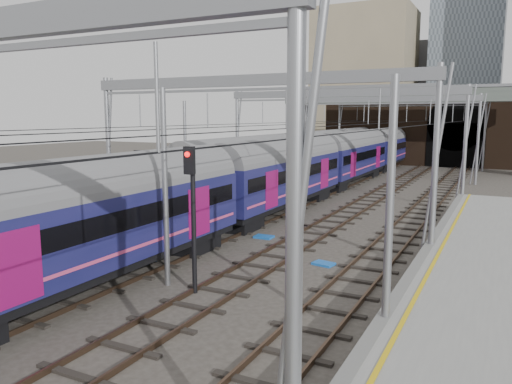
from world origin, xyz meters
The scene contains 14 objects.
ground centered at (0.00, 0.00, 0.00)m, with size 160.00×160.00×0.00m, color #38332D.
tracks centered at (0.00, 15.00, 0.02)m, with size 14.40×80.00×0.22m.
overhead_line centered at (0.00, 21.49, 6.57)m, with size 16.80×80.00×8.00m.
retaining_wall centered at (1.40, 51.93, 4.33)m, with size 28.00×2.75×9.00m.
overbridge centered at (0.00, 46.00, 7.27)m, with size 28.00×3.00×9.25m.
city_skyline centered at (2.73, 70.48, 17.09)m, with size 37.50×27.50×60.00m.
train_main centered at (-2.00, 24.37, 2.45)m, with size 2.73×63.19×4.72m.
train_second centered at (-6.00, 41.61, 2.41)m, with size 2.67×61.73×4.64m.
signal_near_left centered at (-2.21, 3.39, 2.99)m, with size 0.34×0.46×4.72m.
signal_near_centre centered at (1.32, 1.72, 3.17)m, with size 0.38×0.47×5.05m.
relay_cabinet centered at (-7.80, 1.72, 0.59)m, with size 0.59×0.49×1.18m, color silver.
equip_cover_a centered at (-2.63, 3.90, 0.05)m, with size 0.90×0.64×0.11m, color blue.
equip_cover_b centered at (0.01, 9.89, 0.05)m, with size 0.91×0.64×0.11m, color blue.
equip_cover_c centered at (4.21, 6.89, 0.05)m, with size 0.84×0.59×0.10m, color blue.
Camera 1 is at (10.66, -11.97, 6.04)m, focal length 35.00 mm.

